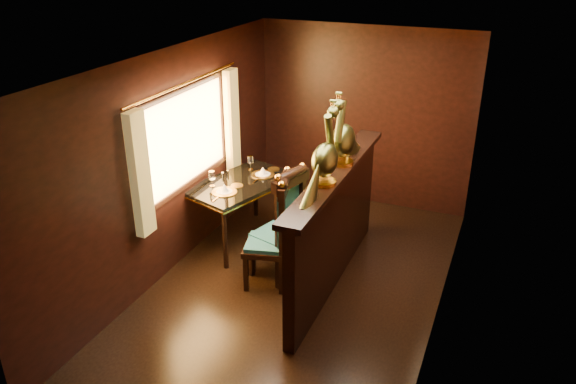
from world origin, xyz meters
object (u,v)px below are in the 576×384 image
(chair_left, at_px, (278,228))
(dining_table, at_px, (241,187))
(peacock_left, at_px, (325,146))
(chair_right, at_px, (285,222))
(peacock_right, at_px, (344,127))

(chair_left, bearing_deg, dining_table, 123.63)
(dining_table, bearing_deg, peacock_left, -14.29)
(chair_left, relative_size, peacock_left, 1.68)
(chair_right, height_order, peacock_right, peacock_right)
(chair_left, bearing_deg, chair_right, 62.48)
(peacock_right, bearing_deg, chair_right, -149.91)
(chair_right, xyz_separation_m, peacock_left, (0.53, -0.26, 1.04))
(peacock_left, relative_size, peacock_right, 0.96)
(chair_right, relative_size, peacock_right, 1.66)
(dining_table, height_order, chair_left, chair_left)
(chair_left, relative_size, chair_right, 0.98)
(dining_table, relative_size, peacock_left, 1.94)
(dining_table, distance_m, chair_left, 1.11)
(chair_right, height_order, peacock_left, peacock_left)
(dining_table, distance_m, peacock_left, 1.93)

